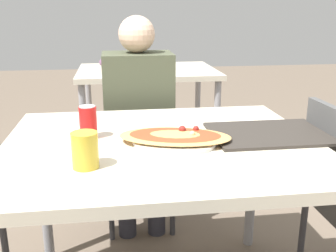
% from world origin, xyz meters
% --- Properties ---
extents(dining_table, '(1.16, 0.96, 0.76)m').
position_xyz_m(dining_table, '(0.00, 0.00, 0.69)').
color(dining_table, beige).
rests_on(dining_table, ground_plane).
extents(chair_far_seated, '(0.40, 0.40, 0.88)m').
position_xyz_m(chair_far_seated, '(-0.04, 0.81, 0.51)').
color(chair_far_seated, '#4C4C4C').
rests_on(chair_far_seated, ground_plane).
extents(person_seated, '(0.37, 0.29, 1.20)m').
position_xyz_m(person_seated, '(-0.04, 0.70, 0.71)').
color(person_seated, '#2D2D38').
rests_on(person_seated, ground_plane).
extents(pizza_main, '(0.45, 0.31, 0.05)m').
position_xyz_m(pizza_main, '(0.05, -0.02, 0.78)').
color(pizza_main, white).
rests_on(pizza_main, dining_table).
extents(soda_can, '(0.07, 0.07, 0.12)m').
position_xyz_m(soda_can, '(-0.27, 0.08, 0.83)').
color(soda_can, red).
rests_on(soda_can, dining_table).
extents(drink_glass, '(0.08, 0.08, 0.11)m').
position_xyz_m(drink_glass, '(-0.26, -0.22, 0.82)').
color(drink_glass, gold).
rests_on(drink_glass, dining_table).
extents(serving_tray, '(0.45, 0.33, 0.01)m').
position_xyz_m(serving_tray, '(0.42, 0.02, 0.77)').
color(serving_tray, '#332D28').
rests_on(serving_tray, dining_table).
extents(background_table, '(1.10, 0.80, 0.88)m').
position_xyz_m(background_table, '(0.06, 1.79, 0.70)').
color(background_table, beige).
rests_on(background_table, ground_plane).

